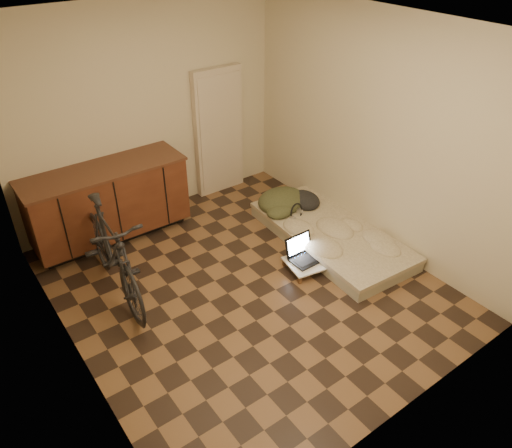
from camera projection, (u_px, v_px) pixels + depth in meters
room_shell at (243, 176)px, 4.58m from camera, size 3.50×4.00×2.60m
cabinets at (108, 203)px, 5.82m from camera, size 1.84×0.62×0.91m
appliance_panel at (219, 132)px, 6.61m from camera, size 0.70×0.10×1.70m
bicycle at (111, 248)px, 4.91m from camera, size 0.64×1.76×1.11m
futon at (331, 235)px, 5.93m from camera, size 1.10×2.10×0.18m
clothing_pile at (288, 195)px, 6.28m from camera, size 0.72×0.61×0.27m
headphones at (297, 211)px, 6.05m from camera, size 0.29×0.28×0.17m
lap_desk at (314, 260)px, 5.51m from camera, size 0.69×0.51×0.10m
laptop at (304, 254)px, 5.50m from camera, size 0.35×0.32×0.24m
mouse at (332, 257)px, 5.52m from camera, size 0.06×0.09×0.03m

